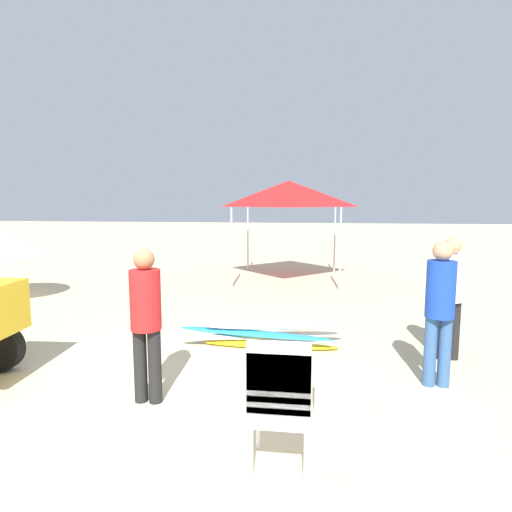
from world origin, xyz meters
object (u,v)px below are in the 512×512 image
lifeguard_far_right (440,304)px  cooler_box (338,394)px  lifeguard_near_left (450,290)px  popup_canopy (289,194)px  surfboard_pile (265,335)px  lifeguard_near_right (146,316)px  stacked_plastic_chairs (280,394)px

lifeguard_far_right → cooler_box: lifeguard_far_right is taller
lifeguard_near_left → popup_canopy: (-2.51, 5.77, 1.39)m
surfboard_pile → lifeguard_far_right: bearing=-28.0°
lifeguard_far_right → cooler_box: (-1.17, -0.76, -0.79)m
lifeguard_near_left → popup_canopy: popup_canopy is taller
lifeguard_near_right → cooler_box: size_ratio=3.52×
stacked_plastic_chairs → surfboard_pile: 3.04m
lifeguard_near_left → lifeguard_near_right: size_ratio=1.01×
lifeguard_far_right → cooler_box: size_ratio=3.61×
lifeguard_near_left → lifeguard_far_right: (-0.39, -0.92, 0.02)m
surfboard_pile → cooler_box: 2.13m
stacked_plastic_chairs → lifeguard_near_right: 1.82m
stacked_plastic_chairs → lifeguard_near_right: lifeguard_near_right is taller
lifeguard_near_left → lifeguard_near_right: 3.96m
popup_canopy → cooler_box: popup_canopy is taller
stacked_plastic_chairs → lifeguard_near_right: size_ratio=0.67×
lifeguard_near_right → lifeguard_near_left: bearing=26.1°
stacked_plastic_chairs → cooler_box: bearing=64.4°
lifeguard_near_left → lifeguard_near_right: bearing=-153.9°
cooler_box → lifeguard_far_right: bearing=33.2°
lifeguard_near_right → popup_canopy: (1.05, 7.52, 1.40)m
surfboard_pile → cooler_box: size_ratio=5.41×
lifeguard_far_right → cooler_box: bearing=-146.8°
stacked_plastic_chairs → popup_canopy: (-0.43, 8.53, 1.69)m
lifeguard_near_left → popup_canopy: size_ratio=0.62×
stacked_plastic_chairs → surfboard_pile: (-0.45, 2.97, -0.49)m
lifeguard_near_right → cooler_box: lifeguard_near_right is taller
cooler_box → lifeguard_near_left: bearing=47.2°
surfboard_pile → lifeguard_near_left: lifeguard_near_left is taller
cooler_box → surfboard_pile: bearing=117.0°
lifeguard_near_left → cooler_box: lifeguard_near_left is taller
surfboard_pile → lifeguard_near_right: size_ratio=1.54×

